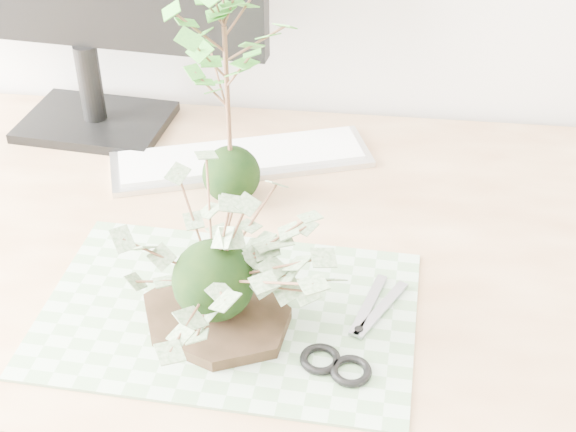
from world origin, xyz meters
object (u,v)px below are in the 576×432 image
object	(u,v)px
keyboard	(241,158)
maple_kokedama	(225,41)
ivy_kokedama	(211,249)
desk	(261,286)

from	to	relation	value
keyboard	maple_kokedama	bearing A→B (deg)	-107.10
ivy_kokedama	maple_kokedama	distance (m)	0.28
desk	keyboard	xyz separation A→B (m)	(-0.06, 0.18, 0.09)
ivy_kokedama	maple_kokedama	xyz separation A→B (m)	(-0.03, 0.25, 0.13)
desk	ivy_kokedama	size ratio (longest dim) A/B	5.35
desk	maple_kokedama	world-z (taller)	maple_kokedama
maple_kokedama	ivy_kokedama	bearing A→B (deg)	-83.83
ivy_kokedama	maple_kokedama	size ratio (longest dim) A/B	0.89
maple_kokedama	keyboard	world-z (taller)	maple_kokedama
desk	keyboard	size ratio (longest dim) A/B	3.98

